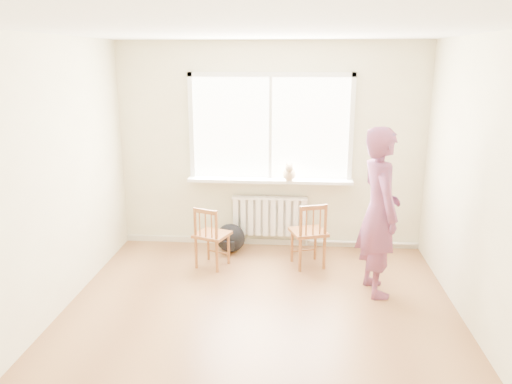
% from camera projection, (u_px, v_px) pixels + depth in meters
% --- Properties ---
extents(floor, '(4.50, 4.50, 0.00)m').
position_uv_depth(floor, '(257.00, 330.00, 4.71)').
color(floor, '#97663D').
rests_on(floor, ground).
extents(ceiling, '(4.50, 4.50, 0.00)m').
position_uv_depth(ceiling, '(257.00, 30.00, 4.00)').
color(ceiling, white).
rests_on(ceiling, back_wall).
extents(back_wall, '(4.00, 0.01, 2.70)m').
position_uv_depth(back_wall, '(270.00, 147.00, 6.52)').
color(back_wall, beige).
rests_on(back_wall, ground).
extents(window, '(2.12, 0.05, 1.42)m').
position_uv_depth(window, '(271.00, 124.00, 6.42)').
color(window, white).
rests_on(window, back_wall).
extents(windowsill, '(2.15, 0.22, 0.04)m').
position_uv_depth(windowsill, '(270.00, 180.00, 6.52)').
color(windowsill, white).
rests_on(windowsill, back_wall).
extents(radiator, '(1.00, 0.12, 0.55)m').
position_uv_depth(radiator, '(270.00, 216.00, 6.67)').
color(radiator, white).
rests_on(radiator, back_wall).
extents(heating_pipe, '(1.40, 0.04, 0.04)m').
position_uv_depth(heating_pipe, '(362.00, 243.00, 6.70)').
color(heating_pipe, silver).
rests_on(heating_pipe, back_wall).
extents(baseboard, '(4.00, 0.03, 0.08)m').
position_uv_depth(baseboard, '(270.00, 242.00, 6.85)').
color(baseboard, beige).
rests_on(baseboard, ground).
extents(chair_left, '(0.48, 0.47, 0.77)m').
position_uv_depth(chair_left, '(210.00, 237.00, 6.02)').
color(chair_left, brown).
rests_on(chair_left, floor).
extents(chair_right, '(0.51, 0.49, 0.82)m').
position_uv_depth(chair_right, '(310.00, 235.00, 6.03)').
color(chair_right, brown).
rests_on(chair_right, floor).
extents(person, '(0.55, 0.73, 1.82)m').
position_uv_depth(person, '(379.00, 212.00, 5.26)').
color(person, '#CD4471').
rests_on(person, floor).
extents(cat, '(0.17, 0.40, 0.27)m').
position_uv_depth(cat, '(289.00, 173.00, 6.39)').
color(cat, beige).
rests_on(cat, windowsill).
extents(backpack, '(0.42, 0.34, 0.38)m').
position_uv_depth(backpack, '(231.00, 238.00, 6.55)').
color(backpack, black).
rests_on(backpack, floor).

